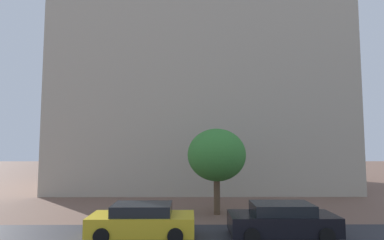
# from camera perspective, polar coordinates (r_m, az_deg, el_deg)

# --- Properties ---
(landmark_building) EXTENTS (25.27, 14.97, 34.04)m
(landmark_building) POSITION_cam_1_polar(r_m,az_deg,el_deg) (30.88, 2.03, 6.34)
(landmark_building) COLOR #B2A893
(landmark_building) RESTS_ON ground_plane
(car_black) EXTENTS (4.53, 2.08, 1.44)m
(car_black) POSITION_cam_1_polar(r_m,az_deg,el_deg) (14.16, 16.74, -17.82)
(car_black) COLOR black
(car_black) RESTS_ON ground_plane
(car_yellow) EXTENTS (4.46, 2.02, 1.42)m
(car_yellow) POSITION_cam_1_polar(r_m,az_deg,el_deg) (13.75, -9.46, -18.40)
(car_yellow) COLOR gold
(car_yellow) RESTS_ON ground_plane
(tree_curb_far) EXTENTS (3.37, 3.37, 4.90)m
(tree_curb_far) POSITION_cam_1_polar(r_m,az_deg,el_deg) (17.52, 4.70, -6.66)
(tree_curb_far) COLOR brown
(tree_curb_far) RESTS_ON ground_plane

